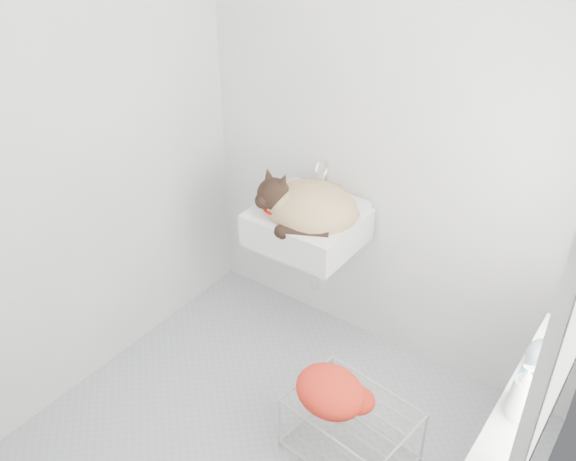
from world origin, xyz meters
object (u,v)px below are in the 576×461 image
Objects in this scene: wire_rack at (350,433)px; bottle_a at (516,415)px; bottle_b at (523,403)px; sink at (307,212)px; cat at (307,208)px; bottle_c at (541,368)px.

bottle_a reaches higher than wire_rack.
bottle_b reaches higher than wire_rack.
sink is 1.00× the size of cat.
sink is 1.39m from bottle_c.
cat is 1.11m from wire_rack.
bottle_c reaches higher than wire_rack.
wire_rack is 2.89× the size of bottle_a.
cat is at bearing 139.01° from wire_rack.
bottle_b is (0.00, 0.07, 0.00)m from bottle_a.
cat is at bearing 152.31° from bottle_a.
bottle_b is 0.20m from bottle_c.
bottle_b is 1.05× the size of bottle_c.
bottle_b is (1.31, -0.62, -0.04)m from cat.
sink is 1.10m from wire_rack.
bottle_c is at bearing 90.00° from bottle_b.
cat reaches higher than sink.
bottle_a is at bearing -28.12° from sink.
bottle_a is 0.07m from bottle_b.
cat is at bearing 162.41° from bottle_c.
bottle_a is (1.31, -0.69, -0.04)m from cat.
bottle_b is (0.68, -0.08, 0.70)m from wire_rack.
bottle_a is 1.14× the size of bottle_c.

